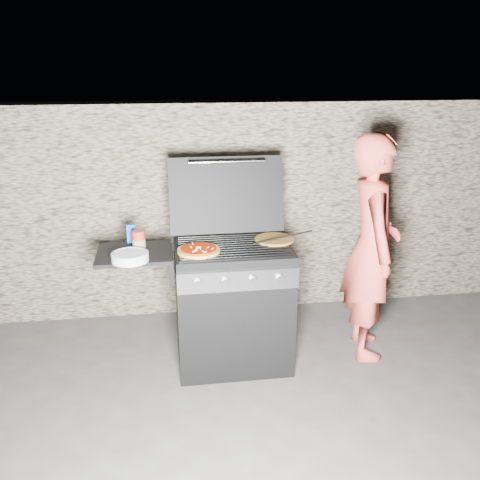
{
  "coord_description": "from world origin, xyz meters",
  "views": [
    {
      "loc": [
        -0.46,
        -3.44,
        2.14
      ],
      "look_at": [
        0.05,
        0.0,
        0.95
      ],
      "focal_mm": 40.0,
      "sensor_mm": 36.0,
      "label": 1
    }
  ],
  "objects": [
    {
      "name": "person",
      "position": [
        1.02,
        0.04,
        0.83
      ],
      "size": [
        0.49,
        0.66,
        1.66
      ],
      "primitive_type": "imported",
      "rotation": [
        0.0,
        0.0,
        1.4
      ],
      "color": "#D8483B",
      "rests_on": "ground"
    },
    {
      "name": "pizza_plain",
      "position": [
        0.31,
        0.07,
        0.92
      ],
      "size": [
        0.32,
        0.32,
        0.01
      ],
      "primitive_type": "cylinder",
      "rotation": [
        0.0,
        0.0,
        0.18
      ],
      "color": "#AE8526",
      "rests_on": "gas_grill"
    },
    {
      "name": "sauce_jar",
      "position": [
        -0.64,
        0.04,
        0.97
      ],
      "size": [
        0.09,
        0.09,
        0.13
      ],
      "primitive_type": "cylinder",
      "rotation": [
        0.0,
        0.0,
        0.05
      ],
      "color": "#A4281D",
      "rests_on": "gas_grill"
    },
    {
      "name": "plate_stack",
      "position": [
        -0.69,
        -0.17,
        0.93
      ],
      "size": [
        0.26,
        0.26,
        0.05
      ],
      "primitive_type": "cylinder",
      "rotation": [
        0.0,
        0.0,
        -0.08
      ],
      "color": "silver",
      "rests_on": "gas_grill"
    },
    {
      "name": "tongs",
      "position": [
        0.35,
        0.0,
        0.95
      ],
      "size": [
        0.42,
        0.02,
        0.09
      ],
      "primitive_type": "cylinder",
      "rotation": [
        0.0,
        1.4,
        0.02
      ],
      "color": "black",
      "rests_on": "gas_grill"
    },
    {
      "name": "blue_carton",
      "position": [
        -0.69,
        0.2,
        0.97
      ],
      "size": [
        0.06,
        0.04,
        0.13
      ],
      "primitive_type": "cube",
      "rotation": [
        0.0,
        0.0,
        0.07
      ],
      "color": "#143FB3",
      "rests_on": "gas_grill"
    },
    {
      "name": "ground",
      "position": [
        0.0,
        0.0,
        0.0
      ],
      "size": [
        50.0,
        50.0,
        0.0
      ],
      "primitive_type": "plane",
      "color": "#3A3835"
    },
    {
      "name": "stone_wall",
      "position": [
        0.0,
        1.05,
        0.9
      ],
      "size": [
        8.0,
        0.35,
        1.8
      ],
      "primitive_type": "cube",
      "color": "gray",
      "rests_on": "ground"
    },
    {
      "name": "gas_grill",
      "position": [
        -0.25,
        0.0,
        0.46
      ],
      "size": [
        1.34,
        0.79,
        0.91
      ],
      "primitive_type": null,
      "color": "black",
      "rests_on": "ground"
    },
    {
      "name": "pizza_topped",
      "position": [
        -0.24,
        -0.09,
        0.93
      ],
      "size": [
        0.31,
        0.31,
        0.03
      ],
      "primitive_type": null,
      "rotation": [
        0.0,
        0.0,
        -0.08
      ],
      "color": "tan",
      "rests_on": "gas_grill"
    }
  ]
}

